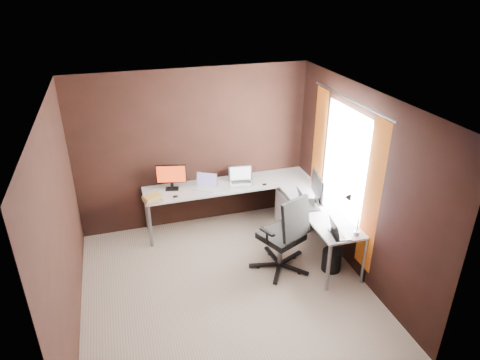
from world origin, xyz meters
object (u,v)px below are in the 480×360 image
Objects in this scene: laptop_silver at (241,179)px; desk_lamp at (352,210)px; laptop_black_small at (338,232)px; wastebasket at (332,260)px; drawer_pedestal at (293,210)px; book_stack at (153,198)px; monitor_left at (171,176)px; monitor_right at (317,187)px; laptop_black_big at (306,203)px; office_chair at (283,248)px; laptop_white at (206,185)px.

desk_lamp is at bearing -54.97° from laptop_silver.
desk_lamp is (0.16, -0.02, 0.29)m from laptop_black_small.
wastebasket is (0.10, 0.23, -0.62)m from laptop_black_small.
drawer_pedestal reaches higher than wastebasket.
monitor_left is at bearing 42.12° from book_stack.
desk_lamp is (1.96, -1.88, 0.11)m from monitor_left.
laptop_black_small is 2.65m from book_stack.
monitor_right is (0.08, -0.59, 0.68)m from drawer_pedestal.
monitor_right is 0.27m from laptop_black_big.
wastebasket is at bearing 95.84° from desk_lamp.
monitor_right is at bearing 85.35° from desk_lamp.
drawer_pedestal is 1.34× the size of monitor_left.
monitor_left is 1.47× the size of book_stack.
laptop_silver is 1.42m from book_stack.
laptop_silver is 1.41m from office_chair.
laptop_black_small is at bearing -23.85° from laptop_white.
desk_lamp reaches higher than wastebasket.
book_stack is at bearing 61.93° from laptop_black_small.
laptop_black_small is at bearing -63.68° from office_chair.
laptop_white is at bearing 57.04° from laptop_black_big.
drawer_pedestal is 1.45m from laptop_white.
laptop_silver is 1.07× the size of laptop_black_big.
monitor_left is at bearing 166.24° from drawer_pedestal.
drawer_pedestal is 1.58× the size of laptop_black_big.
laptop_silver is 1.35× the size of wastebasket.
drawer_pedestal is 0.97m from laptop_silver.
book_stack is 2.68m from wastebasket.
wastebasket is at bearing -17.93° from laptop_white.
laptop_white is 1.03× the size of laptop_black_big.
laptop_silver is at bearing 31.35° from laptop_white.
monitor_right is at bearing 1.04° from laptop_black_small.
monitor_left is 2.72m from desk_lamp.
laptop_black_small is at bearing -36.38° from book_stack.
monitor_left is at bearing 139.18° from wastebasket.
laptop_black_small is at bearing 166.15° from desk_lamp.
desk_lamp is 1.79× the size of wastebasket.
book_stack is (-2.16, 0.15, 0.47)m from drawer_pedestal.
wastebasket is at bearing -31.07° from book_stack.
laptop_black_small is 0.33m from desk_lamp.
monitor_right reaches higher than drawer_pedestal.
drawer_pedestal is at bearing 7.21° from laptop_black_small.
book_stack is at bearing 176.03° from drawer_pedestal.
book_stack is at bearing 137.11° from desk_lamp.
book_stack is (-2.13, 1.57, -0.01)m from laptop_black_small.
laptop_silver reaches higher than laptop_white.
laptop_silver is at bearing 53.46° from monitor_right.
desk_lamp is at bearing -34.71° from book_stack.
laptop_black_small is 1.10× the size of book_stack.
laptop_white is 1.30× the size of wastebasket.
laptop_black_small is (-0.03, -1.42, 0.48)m from drawer_pedestal.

